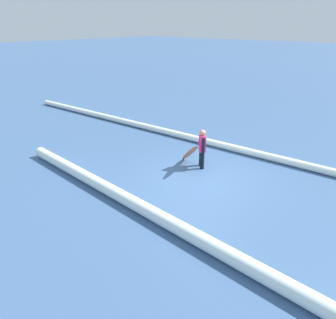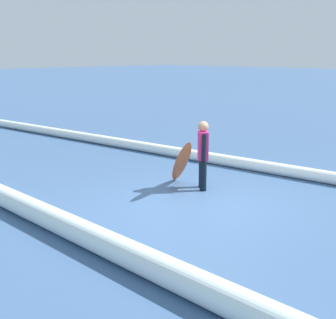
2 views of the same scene
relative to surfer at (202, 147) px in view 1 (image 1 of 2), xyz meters
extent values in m
plane|color=#3D5E89|center=(-0.66, 0.90, -0.79)|extent=(163.25, 163.25, 0.00)
cylinder|color=black|center=(-0.10, 0.10, -0.48)|extent=(0.14, 0.14, 0.63)
cylinder|color=black|center=(0.10, -0.10, -0.48)|extent=(0.14, 0.14, 0.63)
cube|color=#D82672|center=(0.00, 0.00, 0.13)|extent=(0.38, 0.38, 0.59)
sphere|color=#A97D60|center=(0.00, 0.00, 0.53)|extent=(0.22, 0.22, 0.22)
cylinder|color=black|center=(-0.15, 0.15, 0.13)|extent=(0.09, 0.11, 0.54)
cylinder|color=black|center=(0.15, -0.15, 0.13)|extent=(0.09, 0.16, 0.55)
ellipsoid|color=#E55926|center=(0.31, 0.32, -0.23)|extent=(1.48, 1.19, 1.16)
ellipsoid|color=black|center=(0.31, 0.32, -0.22)|extent=(1.12, 0.86, 0.94)
cylinder|color=white|center=(1.21, -2.06, -0.65)|extent=(23.93, 1.75, 0.28)
cylinder|color=white|center=(-1.81, 3.68, -0.61)|extent=(14.41, 1.03, 0.38)
camera|label=1|loc=(-6.19, 8.93, 4.13)|focal=34.59mm
camera|label=2|loc=(-6.58, 7.74, 1.99)|focal=53.45mm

